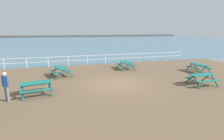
# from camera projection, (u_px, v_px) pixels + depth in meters

# --- Properties ---
(ground_plane) EXTENTS (30.00, 24.00, 0.20)m
(ground_plane) POSITION_uv_depth(u_px,v_px,m) (118.00, 85.00, 12.98)
(ground_plane) COLOR brown
(sea_band) EXTENTS (142.00, 90.00, 0.01)m
(sea_band) POSITION_uv_depth(u_px,v_px,m) (71.00, 41.00, 62.27)
(sea_band) COLOR teal
(sea_band) RESTS_ON ground
(distant_shoreline) EXTENTS (142.00, 6.00, 1.80)m
(distant_shoreline) POSITION_uv_depth(u_px,v_px,m) (66.00, 37.00, 102.47)
(distant_shoreline) COLOR #4C4C47
(distant_shoreline) RESTS_ON ground
(seaward_railing) EXTENTS (23.07, 0.07, 1.08)m
(seaward_railing) POSITION_uv_depth(u_px,v_px,m) (96.00, 58.00, 20.04)
(seaward_railing) COLOR white
(seaward_railing) RESTS_ON ground
(picnic_table_near_left) EXTENTS (2.03, 1.80, 0.80)m
(picnic_table_near_left) POSITION_uv_depth(u_px,v_px,m) (36.00, 85.00, 10.61)
(picnic_table_near_left) COLOR #1E7A70
(picnic_table_near_left) RESTS_ON ground
(picnic_table_near_right) EXTENTS (1.64, 1.89, 0.80)m
(picnic_table_near_right) POSITION_uv_depth(u_px,v_px,m) (199.00, 66.00, 16.32)
(picnic_table_near_right) COLOR #1E7A70
(picnic_table_near_right) RESTS_ON ground
(picnic_table_mid_centre) EXTENTS (1.58, 1.83, 0.80)m
(picnic_table_mid_centre) POSITION_uv_depth(u_px,v_px,m) (126.00, 63.00, 17.58)
(picnic_table_mid_centre) COLOR #1E7A70
(picnic_table_mid_centre) RESTS_ON ground
(picnic_table_far_left) EXTENTS (1.84, 1.59, 0.80)m
(picnic_table_far_left) POSITION_uv_depth(u_px,v_px,m) (202.00, 77.00, 12.49)
(picnic_table_far_left) COLOR #1E7A70
(picnic_table_far_left) RESTS_ON ground
(picnic_table_far_right) EXTENTS (1.96, 2.16, 0.80)m
(picnic_table_far_right) POSITION_uv_depth(u_px,v_px,m) (61.00, 70.00, 14.83)
(picnic_table_far_right) COLOR #1E7A70
(picnic_table_far_right) RESTS_ON ground
(visitor) EXTENTS (0.39, 0.43, 1.66)m
(visitor) POSITION_uv_depth(u_px,v_px,m) (6.00, 85.00, 9.52)
(visitor) COLOR slate
(visitor) RESTS_ON ground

